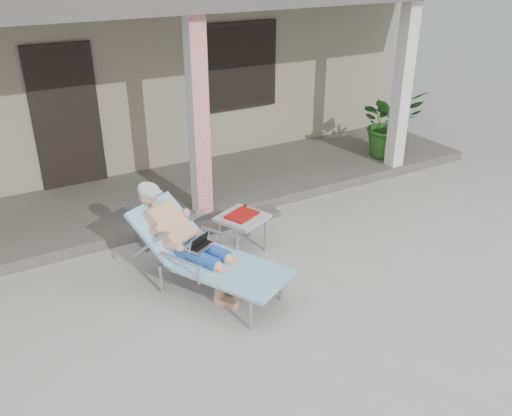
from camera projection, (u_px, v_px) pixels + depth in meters
ground at (286, 298)px, 5.90m from camera, size 60.00×60.00×0.00m
house at (103, 51)px, 10.25m from camera, size 10.40×5.40×3.30m
porch_deck at (180, 193)px, 8.21m from camera, size 10.00×2.00×0.15m
porch_overhang at (168, 3)px, 6.98m from camera, size 10.00×2.30×2.85m
porch_step at (212, 226)px, 7.33m from camera, size 2.00×0.30×0.07m
lounger at (196, 230)px, 5.76m from camera, size 1.43×1.89×1.20m
side_table at (242, 219)px, 6.72m from camera, size 0.70×0.70×0.48m
potted_palm at (390, 123)px, 9.23m from camera, size 1.20×1.08×1.18m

